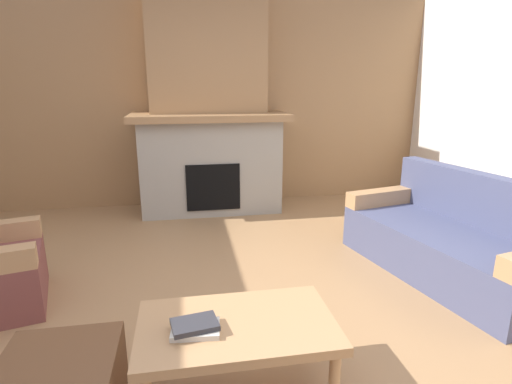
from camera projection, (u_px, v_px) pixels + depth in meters
The scene contains 6 objects.
ground at pixel (239, 319), 2.86m from camera, with size 9.00×9.00×0.00m, color #9E754C.
wall_back_wood_panel at pixel (207, 101), 5.35m from camera, with size 6.00×0.12×2.70m, color #997047.
fireplace at pixel (209, 118), 5.04m from camera, with size 1.90×0.82×2.70m.
couch at pixel (452, 242), 3.48m from camera, with size 1.21×1.94×0.85m.
coffee_table at pixel (237, 332), 2.08m from camera, with size 1.00×0.60×0.43m.
book_stack_near_edge at pixel (195, 327), 1.98m from camera, with size 0.25×0.19×0.05m.
Camera 1 is at (-0.32, -2.50, 1.61)m, focal length 28.65 mm.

